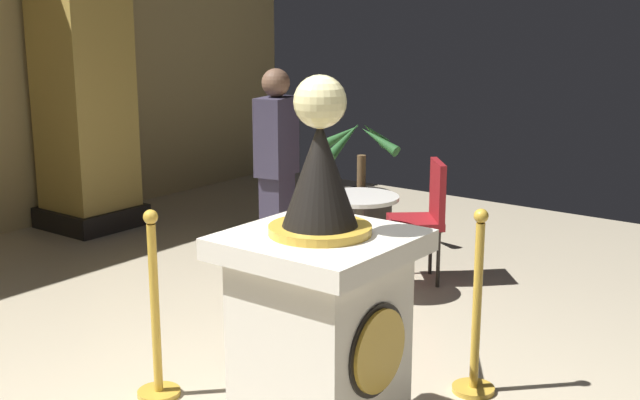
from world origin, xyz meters
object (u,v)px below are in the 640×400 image
at_px(stanchion_far, 156,332).
at_px(potted_palm_right, 361,209).
at_px(pedestal_clock, 321,319).
at_px(stanchion_near, 476,329).
at_px(cafe_table, 359,232).
at_px(cafe_chair_red, 425,210).
at_px(bystander_guest, 277,167).

height_order(stanchion_far, potted_palm_right, potted_palm_right).
distance_m(pedestal_clock, stanchion_far, 1.15).
relative_size(pedestal_clock, stanchion_near, 1.72).
distance_m(stanchion_far, potted_palm_right, 3.35).
height_order(cafe_table, cafe_chair_red, cafe_chair_red).
bearing_deg(stanchion_near, cafe_table, 57.06).
height_order(stanchion_far, bystander_guest, bystander_guest).
distance_m(pedestal_clock, bystander_guest, 2.83).
bearing_deg(stanchion_far, stanchion_near, -51.30).
bearing_deg(cafe_table, pedestal_clock, -150.02).
xyz_separation_m(potted_palm_right, cafe_table, (-1.22, -0.82, 0.18)).
bearing_deg(stanchion_far, potted_palm_right, 14.84).
relative_size(stanchion_far, cafe_table, 1.39).
height_order(bystander_guest, cafe_chair_red, bystander_guest).
distance_m(pedestal_clock, stanchion_near, 1.15).
height_order(stanchion_near, cafe_chair_red, stanchion_near).
bearing_deg(stanchion_near, stanchion_far, 128.70).
relative_size(cafe_table, cafe_chair_red, 0.80).
xyz_separation_m(pedestal_clock, cafe_table, (1.98, 1.14, -0.21)).
distance_m(cafe_table, cafe_chair_red, 0.64).
height_order(potted_palm_right, bystander_guest, bystander_guest).
relative_size(stanchion_far, bystander_guest, 0.65).
distance_m(potted_palm_right, cafe_table, 1.48).
bearing_deg(pedestal_clock, potted_palm_right, 31.51).
bearing_deg(stanchion_near, bystander_guest, 66.86).
distance_m(stanchion_near, potted_palm_right, 3.09).
height_order(pedestal_clock, stanchion_near, pedestal_clock).
relative_size(stanchion_near, cafe_chair_red, 1.11).
xyz_separation_m(bystander_guest, cafe_table, (-0.04, -0.82, -0.39)).
relative_size(pedestal_clock, potted_palm_right, 1.59).
relative_size(stanchion_far, cafe_chair_red, 1.11).
relative_size(potted_palm_right, bystander_guest, 0.69).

